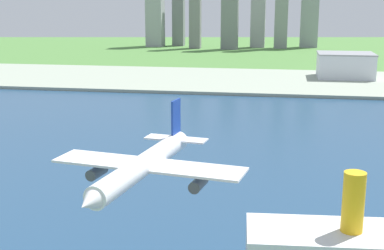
# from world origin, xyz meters

# --- Properties ---
(ground_plane) EXTENTS (2400.00, 2400.00, 0.00)m
(ground_plane) POSITION_xyz_m (0.00, 300.00, 0.00)
(ground_plane) COLOR #4D803B
(water_bay) EXTENTS (840.00, 360.00, 0.15)m
(water_bay) POSITION_xyz_m (0.00, 240.00, 0.07)
(water_bay) COLOR navy
(water_bay) RESTS_ON ground
(industrial_pier) EXTENTS (840.00, 140.00, 2.50)m
(industrial_pier) POSITION_xyz_m (0.00, 490.00, 1.25)
(industrial_pier) COLOR #99A390
(industrial_pier) RESTS_ON ground
(airplane_landing) EXTENTS (41.50, 45.92, 14.45)m
(airplane_landing) POSITION_xyz_m (-17.77, 136.78, 35.63)
(airplane_landing) COLOR white
(warehouse_main) EXTENTS (47.41, 39.87, 21.34)m
(warehouse_main) POSITION_xyz_m (62.36, 513.60, 13.19)
(warehouse_main) COLOR silver
(warehouse_main) RESTS_ON industrial_pier
(distant_skyline) EXTENTS (250.00, 68.10, 155.67)m
(distant_skyline) POSITION_xyz_m (-68.89, 824.67, 58.89)
(distant_skyline) COLOR #9D9FA6
(distant_skyline) RESTS_ON ground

